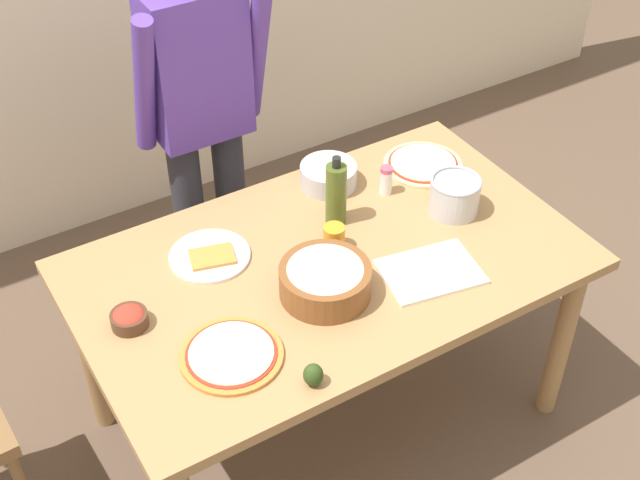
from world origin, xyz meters
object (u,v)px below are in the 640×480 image
Objects in this scene: person_cook at (201,111)px; small_sauce_bowl at (129,318)px; plate_with_slice at (210,256)px; popcorn_bowl at (325,278)px; cup_orange at (334,238)px; olive_oil_bottle at (336,194)px; steel_pot at (455,196)px; mixing_bowl_steel at (328,175)px; avocado at (313,375)px; dining_table at (328,282)px; pizza_raw_on_board at (423,164)px; pizza_cooked_on_tray at (231,355)px; cutting_board_white at (430,272)px; salt_shaker at (386,180)px.

small_sauce_bowl is (-0.57, -0.70, -0.15)m from person_cook.
person_cook is 6.23× the size of plate_with_slice.
popcorn_bowl reaches higher than cup_orange.
plate_with_slice is 0.93× the size of popcorn_bowl.
olive_oil_bottle is (0.77, 0.10, 0.08)m from small_sauce_bowl.
olive_oil_bottle is 1.48× the size of steel_pot.
popcorn_bowl is at bearing -55.24° from plate_with_slice.
mixing_bowl_steel is 0.91m from avocado.
plate_with_slice is 0.40m from popcorn_bowl.
small_sauce_bowl is at bearing 176.87° from steel_pot.
person_cook is 6.33× the size of olive_oil_bottle.
steel_pot is at bearing -3.13° from small_sauce_bowl.
dining_table is at bearing -33.22° from plate_with_slice.
small_sauce_bowl reaches higher than pizza_raw_on_board.
person_cook is 1.20m from avocado.
pizza_cooked_on_tray is 1.05× the size of popcorn_bowl.
small_sauce_bowl reaches higher than cutting_board_white.
popcorn_bowl is at bearing 53.31° from avocado.
pizza_raw_on_board is 0.46m from olive_oil_bottle.
cup_orange is at bearing 42.19° from dining_table.
person_cook is at bearing 95.34° from dining_table.
avocado is (-0.51, -0.76, -0.01)m from mixing_bowl_steel.
popcorn_bowl is at bearing -149.43° from pizza_raw_on_board.
small_sauce_bowl is 1.04× the size of salt_shaker.
mixing_bowl_steel is (0.28, -0.41, -0.14)m from person_cook.
popcorn_bowl is at bearing -122.70° from mixing_bowl_steel.
person_cook is 19.06× the size of cup_orange.
avocado is (-0.21, -0.29, -0.03)m from popcorn_bowl.
steel_pot is at bearing -0.45° from dining_table.
mixing_bowl_steel is (0.66, 0.55, 0.03)m from pizza_cooked_on_tray.
steel_pot reaches higher than cup_orange.
olive_oil_bottle is at bearing -169.49° from salt_shaker.
mixing_bowl_steel is at bearing 61.30° from cup_orange.
cutting_board_white is at bearing -124.15° from pizza_raw_on_board.
pizza_cooked_on_tray is at bearing -111.34° from person_cook.
salt_shaker is at bearing -52.04° from person_cook.
small_sauce_bowl is 0.43× the size of olive_oil_bottle.
popcorn_bowl is 0.36m from avocado.
small_sauce_bowl is 0.78m from olive_oil_bottle.
popcorn_bowl is 0.55m from salt_shaker.
salt_shaker reaches higher than cutting_board_white.
pizza_raw_on_board is at bearing 9.62° from small_sauce_bowl.
dining_table is 8.00× the size of mixing_bowl_steel.
dining_table is at bearing -5.19° from small_sauce_bowl.
cup_orange is (0.12, -0.71, -0.14)m from person_cook.
small_sauce_bowl is 1.02m from salt_shaker.
dining_table is at bearing 138.26° from cutting_board_white.
small_sauce_bowl is at bearing -129.40° from person_cook.
olive_oil_bottle reaches higher than pizza_raw_on_board.
olive_oil_bottle reaches higher than mixing_bowl_steel.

